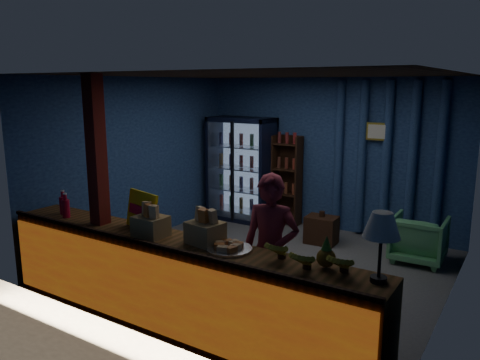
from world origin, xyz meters
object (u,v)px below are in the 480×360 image
Objects in this scene: shopkeeper at (271,253)px; table_lamp at (382,228)px; green_chair at (419,239)px; pastry_tray at (229,248)px.

shopkeeper reaches higher than table_lamp.
green_chair is 1.28× the size of table_lamp.
pastry_tray is (-1.08, -3.23, 0.64)m from green_chair.
pastry_tray reaches higher than green_chair.
table_lamp is at bearing -32.30° from shopkeeper.
table_lamp reaches higher than pastry_tray.
shopkeeper reaches higher than pastry_tray.
green_chair is 3.39m from table_lamp.
shopkeeper is at bearing 159.53° from table_lamp.
green_chair is at bearing 71.59° from pastry_tray.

